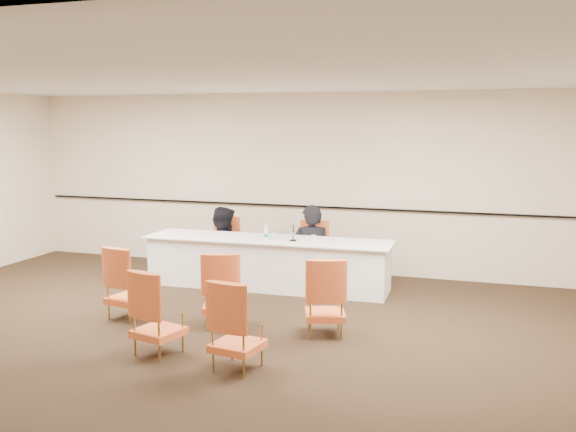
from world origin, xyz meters
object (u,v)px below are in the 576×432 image
object	(u,v)px
panelist_main_chair	(311,252)
panelist_second	(223,257)
panel_table	(268,263)
aud_chair_front_mid	(222,289)
panelist_second_chair	(222,247)
water_bottle	(266,232)
aud_chair_back_mid	(158,312)
panelist_main	(311,259)
drinking_glass	(272,236)
coffee_cup	(313,239)
aud_chair_front_right	(325,296)
microphone	(293,232)
aud_chair_front_left	(128,282)
aud_chair_back_right	(237,324)

from	to	relation	value
panelist_main_chair	panelist_second	size ratio (longest dim) A/B	0.56
panel_table	aud_chair_front_mid	world-z (taller)	aud_chair_front_mid
panelist_second_chair	water_bottle	size ratio (longest dim) A/B	4.17
panelist_second_chair	aud_chair_back_mid	xyz separation A→B (m)	(0.84, -3.61, 0.00)
panelist_main	panelist_main_chair	bearing A→B (deg)	165.03
panelist_main_chair	drinking_glass	size ratio (longest dim) A/B	9.50
aud_chair_front_mid	panelist_main	bearing A→B (deg)	62.26
aud_chair_back_mid	coffee_cup	bearing A→B (deg)	87.23
water_bottle	drinking_glass	world-z (taller)	water_bottle
coffee_cup	aud_chair_back_mid	xyz separation A→B (m)	(-0.91, -2.93, -0.34)
panelist_second	coffee_cup	xyz separation A→B (m)	(1.75, -0.68, 0.52)
panelist_main_chair	aud_chair_front_right	world-z (taller)	same
microphone	panelist_second	bearing A→B (deg)	140.52
water_bottle	aud_chair_front_mid	bearing A→B (deg)	-86.65
microphone	water_bottle	world-z (taller)	microphone
panelist_second_chair	aud_chair_back_mid	bearing A→B (deg)	-78.37
panelist_main	aud_chair_front_left	bearing A→B (deg)	41.86
aud_chair_front_mid	panel_table	bearing A→B (deg)	74.92
panel_table	aud_chair_back_mid	bearing A→B (deg)	-94.21
panelist_second	coffee_cup	bearing A→B (deg)	170.66
aud_chair_front_mid	aud_chair_front_right	xyz separation A→B (m)	(1.28, 0.08, 0.00)
panelist_main_chair	aud_chair_front_right	bearing A→B (deg)	-71.85
drinking_glass	water_bottle	bearing A→B (deg)	-135.97
panelist_second	panelist_second_chair	distance (m)	0.17
panelist_main	aud_chair_back_right	world-z (taller)	panelist_main
aud_chair_back_mid	aud_chair_back_right	bearing A→B (deg)	6.72
panelist_second_chair	drinking_glass	size ratio (longest dim) A/B	9.50
panelist_second_chair	coffee_cup	bearing A→B (deg)	-22.55
microphone	aud_chair_back_mid	world-z (taller)	microphone
panelist_second	aud_chair_back_mid	xyz separation A→B (m)	(0.84, -3.61, 0.17)
panel_table	panelist_main_chair	bearing A→B (deg)	45.99
water_bottle	aud_chair_back_mid	world-z (taller)	water_bottle
drinking_glass	panelist_main	bearing A→B (deg)	53.14
panelist_second	water_bottle	distance (m)	1.31
aud_chair_back_mid	microphone	bearing A→B (deg)	93.44
aud_chair_back_right	aud_chair_front_left	bearing A→B (deg)	158.51
aud_chair_back_mid	panel_table	bearing A→B (deg)	101.81
panel_table	panelist_main_chair	size ratio (longest dim) A/B	3.99
panelist_main	microphone	size ratio (longest dim) A/B	6.06
panelist_second_chair	coffee_cup	size ratio (longest dim) A/B	8.13
aud_chair_front_left	water_bottle	bearing A→B (deg)	70.31
panelist_main_chair	aud_chair_back_mid	xyz separation A→B (m)	(-0.68, -3.64, 0.00)
drinking_glass	microphone	bearing A→B (deg)	-11.13
aud_chair_back_mid	aud_chair_back_right	xyz separation A→B (m)	(0.98, -0.14, 0.00)
panelist_main_chair	aud_chair_front_right	distance (m)	2.61
aud_chair_front_left	aud_chair_front_right	distance (m)	2.58
coffee_cup	aud_chair_back_mid	size ratio (longest dim) A/B	0.12
drinking_glass	aud_chair_front_left	bearing A→B (deg)	-122.01
drinking_glass	aud_chair_front_left	world-z (taller)	aud_chair_front_left
panelist_main	aud_chair_front_right	bearing A→B (deg)	94.62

